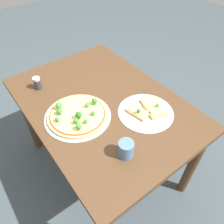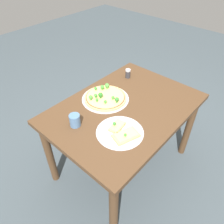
# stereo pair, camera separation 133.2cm
# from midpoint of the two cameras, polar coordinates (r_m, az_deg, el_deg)

# --- Properties ---
(ground_plane) EXTENTS (8.00, 8.00, 0.00)m
(ground_plane) POSITION_cam_midpoint_polar(r_m,az_deg,el_deg) (1.89, -21.62, -22.06)
(ground_plane) COLOR #3D474C
(dining_table) EXTENTS (1.15, 0.81, 0.70)m
(dining_table) POSITION_cam_midpoint_polar(r_m,az_deg,el_deg) (1.39, -28.28, -11.62)
(dining_table) COLOR #4C331E
(dining_table) RESTS_ON ground_plane
(pizza_tray_whole) EXTENTS (0.37, 0.37, 0.07)m
(pizza_tray_whole) POSITION_cam_midpoint_polar(r_m,az_deg,el_deg) (1.32, -36.80, -12.76)
(pizza_tray_whole) COLOR #B7B7BC
(pizza_tray_whole) RESTS_ON dining_table
(pizza_tray_slice) EXTENTS (0.31, 0.31, 0.05)m
(pizza_tray_slice) POSITION_cam_midpoint_polar(r_m,az_deg,el_deg) (1.16, -19.85, -13.30)
(pizza_tray_slice) COLOR #B7B7BC
(pizza_tray_slice) RESTS_ON dining_table
(drinking_cup) EXTENTS (0.07, 0.07, 0.09)m
(drinking_cup) POSITION_cam_midpoint_polar(r_m,az_deg,el_deg) (1.08, -31.80, -24.46)
(drinking_cup) COLOR #4C7099
(drinking_cup) RESTS_ON dining_table
(condiment_shaker) EXTENTS (0.05, 0.05, 0.08)m
(condiment_shaker) POSITION_cam_midpoint_polar(r_m,az_deg,el_deg) (1.59, -41.32, -3.45)
(condiment_shaker) COLOR #333338
(condiment_shaker) RESTS_ON dining_table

